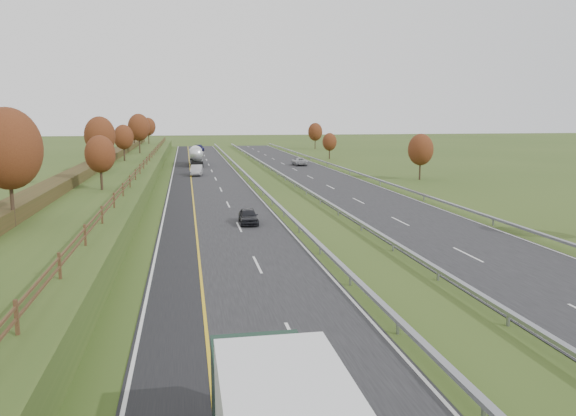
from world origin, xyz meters
The scene contains 18 objects.
ground centered at (8.00, 55.00, 0.00)m, with size 400.00×400.00×0.00m, color #354C1B.
near_carriageway centered at (0.00, 60.00, 0.02)m, with size 10.50×200.00×0.04m, color black.
far_carriageway centered at (16.50, 60.00, 0.02)m, with size 10.50×200.00×0.04m, color black.
hard_shoulder centered at (-3.75, 60.00, 0.02)m, with size 3.00×200.00×0.04m, color black.
lane_markings centered at (6.40, 59.88, 0.05)m, with size 26.75×200.00×0.01m.
embankment_left centered at (-13.00, 60.00, 1.00)m, with size 12.00×200.00×2.00m, color #354C1B.
hedge_left centered at (-15.00, 60.00, 2.55)m, with size 2.20×180.00×1.10m, color #333114.
fence_left centered at (-8.50, 59.59, 2.73)m, with size 0.12×189.06×1.20m.
median_barrier_near centered at (5.70, 60.00, 0.61)m, with size 0.32×200.00×0.71m.
median_barrier_far centered at (10.80, 60.00, 0.61)m, with size 0.32×200.00×0.71m.
outer_barrier_far centered at (22.30, 60.00, 0.62)m, with size 0.32×200.00×0.71m.
trees_left centered at (-12.64, 56.63, 6.37)m, with size 6.64×164.30×7.66m.
trees_far centered at (29.80, 89.21, 4.25)m, with size 8.45×118.60×7.12m.
road_tanker centered at (-1.04, 94.55, 1.86)m, with size 2.40×11.22×3.46m.
car_dark_near centered at (2.17, 36.29, 0.69)m, with size 1.54×3.82×1.30m, color black.
car_silver_mid centered at (-1.34, 76.52, 0.83)m, with size 1.68×4.82×1.59m, color #9B9A9F.
car_small_far centered at (0.60, 138.36, 0.78)m, with size 2.08×5.13×1.49m, color #171646.
car_oncoming centered at (17.64, 90.90, 0.74)m, with size 2.33×5.06×1.41m, color #B5B5BA.
Camera 1 is at (-2.89, -10.31, 9.13)m, focal length 35.00 mm.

